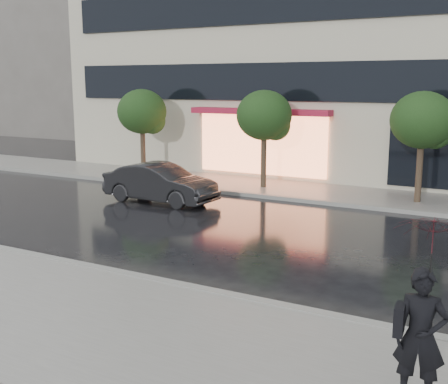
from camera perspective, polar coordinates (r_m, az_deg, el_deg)
The scene contains 11 objects.
ground at distance 12.85m, azimuth -2.80°, elevation -8.32°, with size 120.00×120.00×0.00m, color black.
sidewalk_near at distance 10.41m, azimuth -12.49°, elevation -13.03°, with size 60.00×4.50×0.12m, color slate.
sidewalk_far at distance 21.93m, azimuth 11.41°, elevation -0.22°, with size 60.00×3.50×0.12m, color slate.
curb_near at distance 12.04m, azimuth -5.33°, elevation -9.37°, with size 60.00×0.25×0.14m, color gray.
curb_far at distance 20.30m, azimuth 9.90°, elevation -1.04°, with size 60.00×0.25×0.14m, color gray.
bg_building_left at distance 50.04m, azimuth -14.90°, elevation 12.67°, with size 14.00×10.00×12.00m, color #59544F.
tree_far_west at distance 25.50m, azimuth -8.18°, elevation 7.92°, with size 2.20×2.20×3.99m.
tree_mid_west at distance 22.41m, azimuth 4.28°, elevation 7.59°, with size 2.20×2.20×3.99m.
tree_mid_east at distance 20.65m, azimuth 19.69°, elevation 6.69°, with size 2.20×2.20×3.99m.
parked_car at distance 20.34m, azimuth -6.51°, elevation 0.90°, with size 1.49×4.26×1.40m, color black.
pedestrian_with_umbrella at distance 7.64m, azimuth 19.91°, elevation -9.03°, with size 1.03×1.05×2.51m.
Camera 1 is at (6.40, -10.30, 4.26)m, focal length 45.00 mm.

